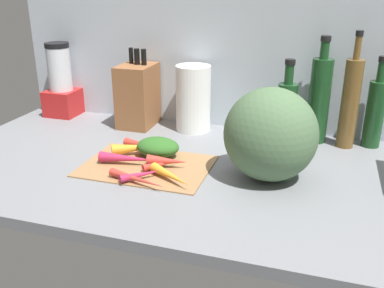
{
  "coord_description": "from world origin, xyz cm",
  "views": [
    {
      "loc": [
        26.15,
        -108.19,
        51.34
      ],
      "look_at": [
        -6.25,
        -5.09,
        8.76
      ],
      "focal_mm": 40.32,
      "sensor_mm": 36.0,
      "label": 1
    }
  ],
  "objects": [
    {
      "name": "carrot_1",
      "position": [
        -9.72,
        -12.51,
        2.15
      ],
      "size": [
        14.12,
        10.01,
        2.7
      ],
      "primitive_type": "cone",
      "rotation": [
        0.0,
        1.57,
        -0.54
      ],
      "color": "orange",
      "rests_on": "cutting_board"
    },
    {
      "name": "bottle_0",
      "position": [
        15.33,
        26.64,
        10.87
      ],
      "size": [
        6.17,
        6.17,
        27.24
      ],
      "color": "#19421E",
      "rests_on": "ground_plane"
    },
    {
      "name": "carrot_6",
      "position": [
        -17.7,
        -16.44,
        1.86
      ],
      "size": [
        17.38,
        6.41,
        2.13
      ],
      "primitive_type": "cone",
      "rotation": [
        0.0,
        1.57,
        -0.25
      ],
      "color": "red",
      "rests_on": "cutting_board"
    },
    {
      "name": "blender_appliance",
      "position": [
        -70.31,
        31.21,
        12.03
      ],
      "size": [
        11.65,
        11.65,
        27.89
      ],
      "color": "red",
      "rests_on": "ground_plane"
    },
    {
      "name": "paper_towel_roll",
      "position": [
        -16.67,
        29.5,
        11.43
      ],
      "size": [
        11.99,
        11.99,
        22.85
      ],
      "primitive_type": "cylinder",
      "color": "white",
      "rests_on": "ground_plane"
    },
    {
      "name": "carrot_3",
      "position": [
        -13.75,
        -4.47,
        2.46
      ],
      "size": [
        11.82,
        5.28,
        3.33
      ],
      "primitive_type": "cone",
      "rotation": [
        0.0,
        1.57,
        0.18
      ],
      "color": "red",
      "rests_on": "cutting_board"
    },
    {
      "name": "ground_plane",
      "position": [
        0.0,
        0.0,
        -1.5
      ],
      "size": [
        170.0,
        80.0,
        3.0
      ],
      "primitive_type": "cube",
      "color": "slate"
    },
    {
      "name": "carrot_5",
      "position": [
        -24.63,
        5.45,
        2.11
      ],
      "size": [
        15.22,
        5.15,
        2.62
      ],
      "primitive_type": "cone",
      "rotation": [
        0.0,
        1.57,
        -0.17
      ],
      "color": "red",
      "rests_on": "cutting_board"
    },
    {
      "name": "winter_squash",
      "position": [
        14.1,
        -1.69,
        12.49
      ],
      "size": [
        24.59,
        22.62,
        24.98
      ],
      "primitive_type": "ellipsoid",
      "color": "#4C6B47",
      "rests_on": "ground_plane"
    },
    {
      "name": "carrot_7",
      "position": [
        -25.25,
        -5.86,
        2.35
      ],
      "size": [
        17.07,
        5.13,
        3.09
      ],
      "primitive_type": "cone",
      "rotation": [
        0.0,
        1.57,
        0.12
      ],
      "color": "#B2264C",
      "rests_on": "cutting_board"
    },
    {
      "name": "carrot_greens_pile",
      "position": [
        -19.24,
        2.28,
        3.54
      ],
      "size": [
        12.95,
        9.96,
        5.48
      ],
      "primitive_type": "ellipsoid",
      "color": "#2D6023",
      "rests_on": "cutting_board"
    },
    {
      "name": "knife_block",
      "position": [
        -37.15,
        28.6,
        11.22
      ],
      "size": [
        11.56,
        15.57,
        27.58
      ],
      "color": "brown",
      "rests_on": "ground_plane"
    },
    {
      "name": "bottle_1",
      "position": [
        25.03,
        31.12,
        14.34
      ],
      "size": [
        6.66,
        6.66,
        34.11
      ],
      "color": "#19421E",
      "rests_on": "ground_plane"
    },
    {
      "name": "bottle_2",
      "position": [
        34.27,
        29.03,
        14.61
      ],
      "size": [
        5.48,
        5.48,
        36.24
      ],
      "color": "brown",
      "rests_on": "ground_plane"
    },
    {
      "name": "carrot_2",
      "position": [
        -25.93,
        1.99,
        2.55
      ],
      "size": [
        14.71,
        11.0,
        3.5
      ],
      "primitive_type": "cone",
      "rotation": [
        0.0,
        1.57,
        0.56
      ],
      "color": "orange",
      "rests_on": "cutting_board"
    },
    {
      "name": "carrot_4",
      "position": [
        -15.2,
        -5.76,
        1.82
      ],
      "size": [
        8.96,
        9.06,
        2.04
      ],
      "primitive_type": "cone",
      "rotation": [
        0.0,
        1.57,
        0.79
      ],
      "color": "red",
      "rests_on": "cutting_board"
    },
    {
      "name": "cutting_board",
      "position": [
        -19.97,
        -4.7,
        0.4
      ],
      "size": [
        36.06,
        25.64,
        0.8
      ],
      "primitive_type": "cube",
      "color": "#997047",
      "rests_on": "ground_plane"
    },
    {
      "name": "carrot_0",
      "position": [
        -17.49,
        -13.35,
        1.85
      ],
      "size": [
        10.35,
        10.15,
        2.09
      ],
      "primitive_type": "cone",
      "rotation": [
        0.0,
        1.57,
        0.77
      ],
      "color": "#B2264C",
      "rests_on": "cutting_board"
    },
    {
      "name": "bottle_3",
      "position": [
        42.14,
        31.89,
        11.49
      ],
      "size": [
        5.67,
        5.67,
        28.67
      ],
      "color": "#19421E",
      "rests_on": "ground_plane"
    },
    {
      "name": "wall_back",
      "position": [
        0.0,
        38.5,
        30.0
      ],
      "size": [
        170.0,
        3.0,
        60.0
      ],
      "primitive_type": "cube",
      "color": "#ADB7C1",
      "rests_on": "ground_plane"
    }
  ]
}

